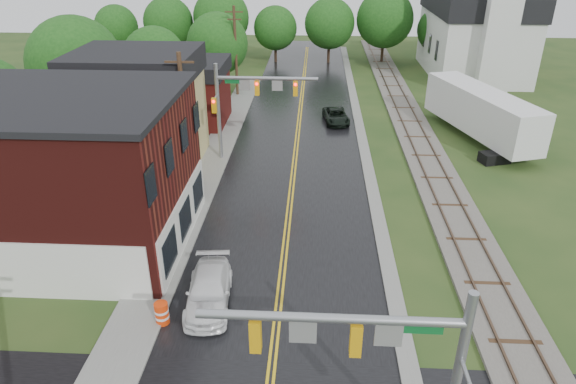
# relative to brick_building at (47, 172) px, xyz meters

# --- Properties ---
(main_road) EXTENTS (10.00, 90.00, 0.02)m
(main_road) POSITION_rel_brick_building_xyz_m (12.48, 15.00, -4.15)
(main_road) COLOR black
(main_road) RESTS_ON ground
(curb_right) EXTENTS (0.80, 70.00, 0.12)m
(curb_right) POSITION_rel_brick_building_xyz_m (17.88, 20.00, -4.15)
(curb_right) COLOR gray
(curb_right) RESTS_ON ground
(sidewalk_left) EXTENTS (2.40, 50.00, 0.12)m
(sidewalk_left) POSITION_rel_brick_building_xyz_m (6.28, 10.00, -4.15)
(sidewalk_left) COLOR gray
(sidewalk_left) RESTS_ON ground
(brick_building) EXTENTS (14.30, 10.30, 8.30)m
(brick_building) POSITION_rel_brick_building_xyz_m (0.00, 0.00, 0.00)
(brick_building) COLOR #47120F
(brick_building) RESTS_ON ground
(yellow_house) EXTENTS (8.00, 7.00, 6.40)m
(yellow_house) POSITION_rel_brick_building_xyz_m (1.48, 11.00, -0.95)
(yellow_house) COLOR tan
(yellow_house) RESTS_ON ground
(darkred_building) EXTENTS (7.00, 6.00, 4.40)m
(darkred_building) POSITION_rel_brick_building_xyz_m (2.48, 20.00, -1.95)
(darkred_building) COLOR #3F0F0C
(darkred_building) RESTS_ON ground
(church) EXTENTS (10.40, 18.40, 20.00)m
(church) POSITION_rel_brick_building_xyz_m (32.48, 38.74, 1.68)
(church) COLOR silver
(church) RESTS_ON ground
(railroad) EXTENTS (3.20, 80.00, 0.30)m
(railroad) POSITION_rel_brick_building_xyz_m (22.48, 20.00, -4.05)
(railroad) COLOR #59544C
(railroad) RESTS_ON ground
(traffic_signal_near) EXTENTS (7.34, 0.30, 7.20)m
(traffic_signal_near) POSITION_rel_brick_building_xyz_m (15.96, -13.00, 0.82)
(traffic_signal_near) COLOR gray
(traffic_signal_near) RESTS_ON ground
(traffic_signal_far) EXTENTS (7.34, 0.43, 7.20)m
(traffic_signal_far) POSITION_rel_brick_building_xyz_m (9.01, 12.00, 0.82)
(traffic_signal_far) COLOR gray
(traffic_signal_far) RESTS_ON ground
(utility_pole_b) EXTENTS (1.80, 0.28, 9.00)m
(utility_pole_b) POSITION_rel_brick_building_xyz_m (5.68, 7.00, 0.57)
(utility_pole_b) COLOR #382616
(utility_pole_b) RESTS_ON ground
(utility_pole_c) EXTENTS (1.80, 0.28, 9.00)m
(utility_pole_c) POSITION_rel_brick_building_xyz_m (5.68, 29.00, 0.57)
(utility_pole_c) COLOR #382616
(utility_pole_c) RESTS_ON ground
(tree_left_b) EXTENTS (7.60, 7.60, 9.69)m
(tree_left_b) POSITION_rel_brick_building_xyz_m (-5.36, 16.90, 1.57)
(tree_left_b) COLOR black
(tree_left_b) RESTS_ON ground
(tree_left_c) EXTENTS (6.00, 6.00, 7.65)m
(tree_left_c) POSITION_rel_brick_building_xyz_m (-1.36, 24.90, 0.36)
(tree_left_c) COLOR black
(tree_left_c) RESTS_ON ground
(tree_left_e) EXTENTS (6.40, 6.40, 8.16)m
(tree_left_e) POSITION_rel_brick_building_xyz_m (3.64, 30.90, 0.66)
(tree_left_e) COLOR black
(tree_left_e) RESTS_ON ground
(suv_dark) EXTENTS (2.57, 4.60, 1.22)m
(suv_dark) POSITION_rel_brick_building_xyz_m (15.81, 20.79, -3.54)
(suv_dark) COLOR black
(suv_dark) RESTS_ON ground
(pickup_white) EXTENTS (2.35, 4.92, 1.39)m
(pickup_white) POSITION_rel_brick_building_xyz_m (9.28, -5.00, -3.46)
(pickup_white) COLOR white
(pickup_white) RESTS_ON ground
(semi_trailer) EXTENTS (6.61, 13.36, 4.08)m
(semi_trailer) POSITION_rel_brick_building_xyz_m (27.39, 17.21, -1.75)
(semi_trailer) COLOR black
(semi_trailer) RESTS_ON ground
(construction_barrel) EXTENTS (0.60, 0.60, 1.06)m
(construction_barrel) POSITION_rel_brick_building_xyz_m (7.48, -6.46, -3.62)
(construction_barrel) COLOR red
(construction_barrel) RESTS_ON ground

